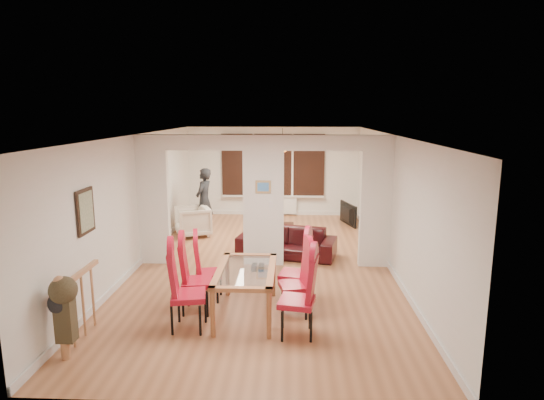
# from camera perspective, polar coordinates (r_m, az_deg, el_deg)

# --- Properties ---
(floor) EXTENTS (5.00, 9.00, 0.01)m
(floor) POSITION_cam_1_polar(r_m,az_deg,el_deg) (9.31, -1.04, -8.01)
(floor) COLOR #A66843
(floor) RESTS_ON ground
(room_walls) EXTENTS (5.00, 9.00, 2.60)m
(room_walls) POSITION_cam_1_polar(r_m,az_deg,el_deg) (8.97, -1.07, -0.13)
(room_walls) COLOR silver
(room_walls) RESTS_ON floor
(divider_wall) EXTENTS (5.00, 0.18, 2.60)m
(divider_wall) POSITION_cam_1_polar(r_m,az_deg,el_deg) (8.97, -1.07, -0.13)
(divider_wall) COLOR white
(divider_wall) RESTS_ON floor
(bay_window_blinds) EXTENTS (3.00, 0.08, 1.80)m
(bay_window_blinds) POSITION_cam_1_polar(r_m,az_deg,el_deg) (13.32, 0.12, 4.42)
(bay_window_blinds) COLOR black
(bay_window_blinds) RESTS_ON room_walls
(radiator) EXTENTS (1.40, 0.08, 0.50)m
(radiator) POSITION_cam_1_polar(r_m,az_deg,el_deg) (13.47, 0.11, -0.67)
(radiator) COLOR white
(radiator) RESTS_ON floor
(pendant_light) EXTENTS (0.36, 0.36, 0.36)m
(pendant_light) POSITION_cam_1_polar(r_m,az_deg,el_deg) (12.11, 1.32, 6.85)
(pendant_light) COLOR orange
(pendant_light) RESTS_ON room_walls
(stair_newel) EXTENTS (0.40, 1.20, 1.10)m
(stair_newel) POSITION_cam_1_polar(r_m,az_deg,el_deg) (6.72, -22.84, -11.59)
(stair_newel) COLOR #B77D54
(stair_newel) RESTS_ON floor
(wall_poster) EXTENTS (0.04, 0.52, 0.67)m
(wall_poster) POSITION_cam_1_polar(r_m,az_deg,el_deg) (7.21, -22.37, -1.31)
(wall_poster) COLOR gray
(wall_poster) RESTS_ON room_walls
(pillar_photo) EXTENTS (0.30, 0.03, 0.25)m
(pillar_photo) POSITION_cam_1_polar(r_m,az_deg,el_deg) (8.82, -1.12, 1.66)
(pillar_photo) COLOR #4C8CD8
(pillar_photo) RESTS_ON divider_wall
(dining_table) EXTENTS (0.87, 1.54, 0.72)m
(dining_table) POSITION_cam_1_polar(r_m,az_deg,el_deg) (7.01, -3.28, -11.42)
(dining_table) COLOR #A1623B
(dining_table) RESTS_ON floor
(dining_chair_la) EXTENTS (0.55, 0.55, 1.18)m
(dining_chair_la) POSITION_cam_1_polar(r_m,az_deg,el_deg) (6.59, -10.47, -10.97)
(dining_chair_la) COLOR #A91126
(dining_chair_la) RESTS_ON floor
(dining_chair_lb) EXTENTS (0.51, 0.51, 1.12)m
(dining_chair_lb) POSITION_cam_1_polar(r_m,az_deg,el_deg) (7.11, -9.40, -9.49)
(dining_chair_lb) COLOR #A91126
(dining_chair_lb) RESTS_ON floor
(dining_chair_lc) EXTENTS (0.49, 0.49, 1.03)m
(dining_chair_lc) POSITION_cam_1_polar(r_m,az_deg,el_deg) (7.55, -7.97, -8.56)
(dining_chair_lc) COLOR #A91126
(dining_chair_lc) RESTS_ON floor
(dining_chair_ra) EXTENTS (0.54, 0.54, 1.16)m
(dining_chair_ra) POSITION_cam_1_polar(r_m,az_deg,el_deg) (6.32, 3.12, -11.86)
(dining_chair_ra) COLOR #A91126
(dining_chair_ra) RESTS_ON floor
(dining_chair_rb) EXTENTS (0.52, 0.52, 1.08)m
(dining_chair_rb) POSITION_cam_1_polar(r_m,az_deg,el_deg) (6.94, 2.84, -10.09)
(dining_chair_rb) COLOR #A91126
(dining_chair_rb) RESTS_ON floor
(dining_chair_rc) EXTENTS (0.53, 0.53, 1.11)m
(dining_chair_rc) POSITION_cam_1_polar(r_m,az_deg,el_deg) (7.36, 2.81, -8.69)
(dining_chair_rc) COLOR #A91126
(dining_chair_rc) RESTS_ON floor
(sofa) EXTENTS (2.19, 1.25, 0.60)m
(sofa) POSITION_cam_1_polar(r_m,az_deg,el_deg) (9.72, 1.84, -5.31)
(sofa) COLOR black
(sofa) RESTS_ON floor
(armchair) EXTENTS (1.04, 1.05, 0.74)m
(armchair) POSITION_cam_1_polar(r_m,az_deg,el_deg) (11.41, -9.92, -2.66)
(armchair) COLOR beige
(armchair) RESTS_ON floor
(person) EXTENTS (0.67, 0.53, 1.63)m
(person) POSITION_cam_1_polar(r_m,az_deg,el_deg) (11.72, -8.51, -0.01)
(person) COLOR black
(person) RESTS_ON floor
(television) EXTENTS (1.02, 0.42, 0.59)m
(television) POSITION_cam_1_polar(r_m,az_deg,el_deg) (12.53, 9.09, -1.74)
(television) COLOR black
(television) RESTS_ON floor
(coffee_table) EXTENTS (1.12, 0.81, 0.23)m
(coffee_table) POSITION_cam_1_polar(r_m,az_deg,el_deg) (11.56, 0.22, -3.59)
(coffee_table) COLOR black
(coffee_table) RESTS_ON floor
(bottle) EXTENTS (0.06, 0.06, 0.26)m
(bottle) POSITION_cam_1_polar(r_m,az_deg,el_deg) (11.51, 1.10, -2.40)
(bottle) COLOR #143F19
(bottle) RESTS_ON coffee_table
(bowl) EXTENTS (0.20, 0.20, 0.05)m
(bowl) POSITION_cam_1_polar(r_m,az_deg,el_deg) (11.49, -0.85, -2.95)
(bowl) COLOR black
(bowl) RESTS_ON coffee_table
(shoes) EXTENTS (0.24, 0.26, 0.10)m
(shoes) POSITION_cam_1_polar(r_m,az_deg,el_deg) (8.94, -1.80, -8.50)
(shoes) COLOR black
(shoes) RESTS_ON floor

